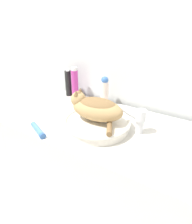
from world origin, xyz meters
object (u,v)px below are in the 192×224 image
(faucet, at_px, (139,119))
(cream_tube, at_px, (38,130))
(shampoo_bottle_tall, at_px, (75,83))
(hairspray_can_black, at_px, (68,83))
(lotion_bottle_white, at_px, (105,91))
(cat, at_px, (96,107))

(faucet, relative_size, cream_tube, 0.94)
(faucet, distance_m, cream_tube, 0.56)
(shampoo_bottle_tall, bearing_deg, hairspray_can_black, 180.00)
(lotion_bottle_white, xyz_separation_m, cream_tube, (-0.12, -0.52, -0.09))
(cat, height_order, hairspray_can_black, hairspray_can_black)
(shampoo_bottle_tall, xyz_separation_m, lotion_bottle_white, (0.26, 0.00, -0.01))
(cat, relative_size, hairspray_can_black, 1.43)
(cat, xyz_separation_m, lotion_bottle_white, (-0.12, 0.31, -0.03))
(shampoo_bottle_tall, height_order, lotion_bottle_white, shampoo_bottle_tall)
(faucet, bearing_deg, cat, -0.38)
(cream_tube, bearing_deg, lotion_bottle_white, 76.54)
(lotion_bottle_white, xyz_separation_m, hairspray_can_black, (-0.33, 0.00, 0.00))
(faucet, relative_size, lotion_bottle_white, 0.72)
(hairspray_can_black, bearing_deg, cream_tube, -68.89)
(shampoo_bottle_tall, distance_m, lotion_bottle_white, 0.26)
(cat, distance_m, shampoo_bottle_tall, 0.49)
(shampoo_bottle_tall, relative_size, cream_tube, 1.47)
(cat, distance_m, hairspray_can_black, 0.54)
(hairspray_can_black, bearing_deg, lotion_bottle_white, 0.00)
(faucet, bearing_deg, hairspray_can_black, -39.35)
(lotion_bottle_white, relative_size, cream_tube, 1.30)
(shampoo_bottle_tall, relative_size, hairspray_can_black, 1.06)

